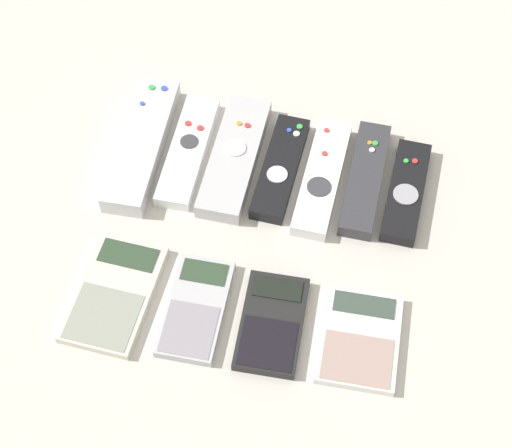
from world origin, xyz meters
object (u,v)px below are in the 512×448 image
at_px(calculator_0, 114,293).
at_px(calculator_1, 196,308).
at_px(calculator_3, 360,339).
at_px(remote_2, 234,157).
at_px(calculator_2, 272,323).
at_px(remote_1, 188,151).
at_px(remote_0, 142,145).
at_px(remote_3, 280,168).
at_px(remote_5, 365,179).
at_px(remote_4, 322,178).
at_px(remote_6, 406,192).

distance_m(calculator_0, calculator_1, 0.10).
relative_size(calculator_0, calculator_3, 1.26).
distance_m(remote_2, calculator_0, 0.24).
bearing_deg(calculator_0, calculator_2, 2.81).
height_order(calculator_0, calculator_1, same).
bearing_deg(calculator_2, remote_2, 111.04).
xyz_separation_m(remote_1, remote_2, (0.06, -0.00, 0.00)).
relative_size(remote_0, calculator_0, 1.36).
bearing_deg(calculator_2, calculator_0, 177.96).
distance_m(remote_1, remote_3, 0.12).
height_order(remote_5, calculator_2, remote_5).
height_order(remote_5, calculator_3, remote_5).
relative_size(remote_4, calculator_0, 1.16).
relative_size(remote_1, remote_3, 1.09).
bearing_deg(calculator_1, remote_3, 74.34).
bearing_deg(calculator_1, remote_5, 52.28).
distance_m(remote_6, calculator_1, 0.31).
bearing_deg(remote_3, remote_6, 1.14).
bearing_deg(remote_0, remote_3, -0.65).
distance_m(calculator_0, calculator_2, 0.19).
bearing_deg(remote_0, calculator_3, -35.53).
bearing_deg(remote_0, remote_2, 1.18).
bearing_deg(calculator_1, remote_1, 105.78).
xyz_separation_m(remote_1, calculator_2, (0.15, -0.23, -0.00)).
bearing_deg(calculator_0, calculator_3, 3.18).
bearing_deg(calculator_2, remote_1, 123.25).
xyz_separation_m(calculator_0, calculator_2, (0.19, -0.00, 0.00)).
bearing_deg(remote_2, remote_5, 1.51).
xyz_separation_m(remote_3, remote_5, (0.11, 0.00, 0.00)).
height_order(remote_0, calculator_2, remote_0).
bearing_deg(calculator_0, remote_6, 36.94).
distance_m(calculator_2, calculator_3, 0.10).
xyz_separation_m(remote_3, calculator_3, (0.13, -0.22, -0.00)).
relative_size(remote_2, calculator_3, 1.57).
bearing_deg(remote_5, calculator_0, -138.87).
relative_size(remote_3, calculator_0, 1.06).
relative_size(remote_4, remote_6, 1.17).
relative_size(remote_0, remote_2, 1.10).
relative_size(remote_0, remote_5, 1.22).
bearing_deg(remote_0, remote_4, -2.09).
xyz_separation_m(remote_2, calculator_0, (-0.10, -0.22, -0.01)).
bearing_deg(remote_1, calculator_0, -98.63).
bearing_deg(remote_4, remote_6, 2.78).
bearing_deg(remote_0, calculator_2, -46.47).
bearing_deg(calculator_3, calculator_1, 178.50).
distance_m(remote_3, calculator_2, 0.22).
bearing_deg(remote_3, calculator_0, -123.03).
xyz_separation_m(remote_6, calculator_0, (-0.32, -0.21, -0.00)).
xyz_separation_m(remote_1, calculator_3, (0.26, -0.23, -0.00)).
bearing_deg(remote_1, calculator_1, -73.69).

